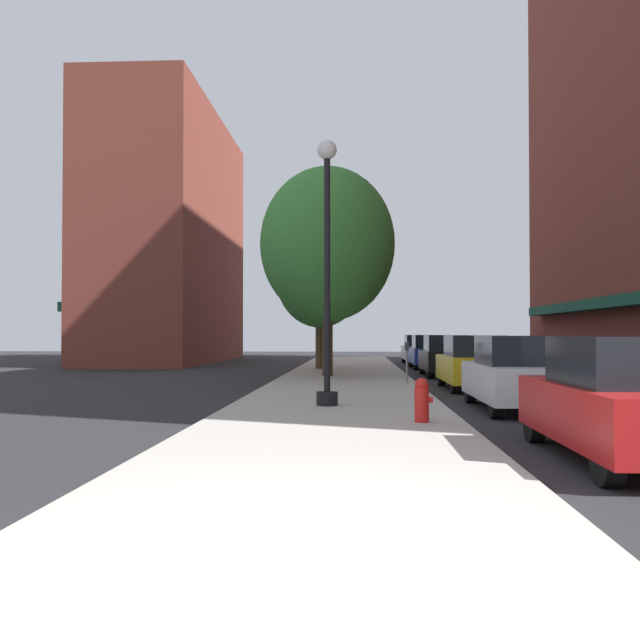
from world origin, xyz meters
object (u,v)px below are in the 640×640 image
(car_silver, at_px, (419,350))
(fire_hydrant, at_px, (422,400))
(car_red, at_px, (625,401))
(car_white, at_px, (517,374))
(tree_mid, at_px, (327,244))
(car_yellow, at_px, (473,363))
(lamppost, at_px, (327,266))
(tree_near, at_px, (320,277))
(car_black, at_px, (445,356))
(parking_meter_near, at_px, (407,357))
(car_blue, at_px, (429,352))

(car_silver, bearing_deg, fire_hydrant, -96.27)
(car_red, bearing_deg, car_white, 89.10)
(tree_mid, relative_size, car_yellow, 1.84)
(fire_hydrant, height_order, car_yellow, car_yellow)
(lamppost, distance_m, tree_mid, 11.13)
(tree_near, xyz_separation_m, car_red, (5.26, -22.57, -3.51))
(lamppost, bearing_deg, car_black, 72.01)
(car_black, bearing_deg, car_white, -89.81)
(tree_near, bearing_deg, car_black, -34.50)
(tree_mid, bearing_deg, car_black, 23.31)
(fire_hydrant, xyz_separation_m, car_white, (2.39, 3.14, 0.29))
(fire_hydrant, bearing_deg, car_black, 81.40)
(fire_hydrant, xyz_separation_m, tree_near, (-2.86, 19.43, 3.80))
(parking_meter_near, relative_size, car_blue, 0.30)
(parking_meter_near, height_order, car_silver, car_silver)
(car_white, bearing_deg, car_red, -88.03)
(tree_near, relative_size, car_silver, 1.52)
(lamppost, xyz_separation_m, fire_hydrant, (1.82, -2.85, -2.68))
(parking_meter_near, xyz_separation_m, tree_mid, (-2.72, 3.75, 4.15))
(lamppost, xyz_separation_m, car_silver, (4.21, 24.91, -2.39))
(parking_meter_near, distance_m, car_yellow, 2.22)
(tree_mid, height_order, car_white, tree_mid)
(fire_hydrant, bearing_deg, lamppost, 122.60)
(parking_meter_near, distance_m, car_silver, 17.80)
(car_silver, bearing_deg, lamppost, -100.95)
(lamppost, distance_m, car_red, 7.70)
(lamppost, relative_size, fire_hydrant, 7.47)
(lamppost, distance_m, car_blue, 19.81)
(car_blue, bearing_deg, tree_near, -152.63)
(fire_hydrant, distance_m, parking_meter_near, 10.08)
(car_black, bearing_deg, car_yellow, -89.81)
(fire_hydrant, xyz_separation_m, car_yellow, (2.39, 9.01, 0.29))
(lamppost, distance_m, car_white, 4.85)
(fire_hydrant, bearing_deg, car_blue, 83.81)
(lamppost, bearing_deg, car_white, 4.00)
(parking_meter_near, height_order, car_white, car_white)
(car_blue, bearing_deg, car_silver, 90.88)
(tree_mid, xyz_separation_m, car_red, (4.67, -16.95, -4.29))
(car_red, bearing_deg, car_blue, 89.10)
(car_white, distance_m, car_silver, 24.61)
(car_red, distance_m, car_white, 6.28)
(car_yellow, bearing_deg, parking_meter_near, 149.49)
(fire_hydrant, height_order, car_red, car_red)
(fire_hydrant, xyz_separation_m, car_black, (2.39, 15.82, 0.29))
(car_red, relative_size, car_yellow, 1.00)
(car_blue, bearing_deg, car_black, -89.12)
(tree_mid, distance_m, car_yellow, 7.95)
(tree_mid, distance_m, car_black, 6.65)
(car_red, xyz_separation_m, car_black, (0.00, 18.96, 0.00))
(car_yellow, height_order, car_silver, same)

